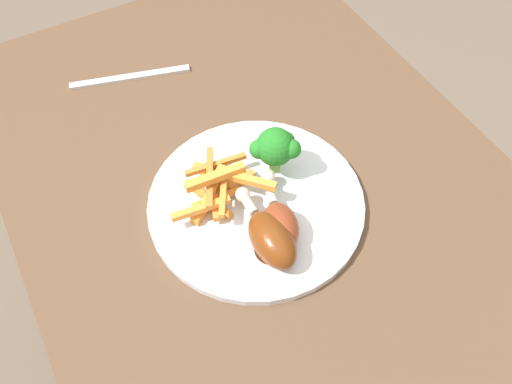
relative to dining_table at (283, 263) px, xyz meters
The scene contains 8 objects.
ground_plane 0.62m from the dining_table, ahead, with size 6.00×6.00×0.00m, color #6B5B4C.
dining_table is the anchor object (origin of this frame).
dinner_plate 0.14m from the dining_table, 143.47° to the right, with size 0.29×0.29×0.01m, color silver.
broccoli_floret_front 0.20m from the dining_table, 162.11° to the left, with size 0.05×0.06×0.07m.
carrot_fries_pile 0.18m from the dining_table, 137.52° to the right, with size 0.11×0.14×0.05m.
chicken_drumstick_near 0.16m from the dining_table, 54.06° to the right, with size 0.12×0.06×0.04m.
chicken_drumstick_far 0.17m from the dining_table, 53.71° to the right, with size 0.13×0.05×0.05m.
fork 0.38m from the dining_table, 166.41° to the right, with size 0.19×0.01×0.01m, color silver.
Camera 1 is at (0.32, -0.22, 1.34)m, focal length 37.90 mm.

